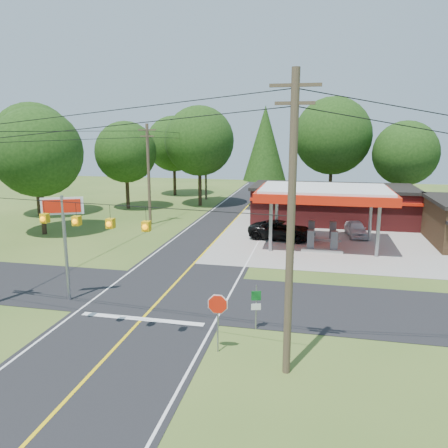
% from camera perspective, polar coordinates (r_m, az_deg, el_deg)
% --- Properties ---
extents(ground, '(120.00, 120.00, 0.00)m').
position_cam_1_polar(ground, '(26.07, -7.62, -9.04)').
color(ground, '#39581F').
rests_on(ground, ground).
extents(main_highway, '(8.00, 120.00, 0.02)m').
position_cam_1_polar(main_highway, '(26.06, -7.62, -9.02)').
color(main_highway, black).
rests_on(main_highway, ground).
extents(cross_road, '(70.00, 7.00, 0.02)m').
position_cam_1_polar(cross_road, '(26.06, -7.62, -9.01)').
color(cross_road, black).
rests_on(cross_road, ground).
extents(lane_center_yellow, '(0.15, 110.00, 0.00)m').
position_cam_1_polar(lane_center_yellow, '(26.06, -7.62, -8.98)').
color(lane_center_yellow, yellow).
rests_on(lane_center_yellow, main_highway).
extents(gas_canopy, '(10.60, 7.40, 4.88)m').
position_cam_1_polar(gas_canopy, '(36.21, 12.95, 3.74)').
color(gas_canopy, gray).
rests_on(gas_canopy, ground).
extents(convenience_store, '(16.40, 7.55, 3.80)m').
position_cam_1_polar(convenience_store, '(46.46, 13.91, 2.57)').
color(convenience_store, maroon).
rests_on(convenience_store, ground).
extents(utility_pole_near_right, '(1.80, 0.30, 11.50)m').
position_cam_1_polar(utility_pole_near_right, '(16.23, 8.73, -0.16)').
color(utility_pole_near_right, '#473828').
rests_on(utility_pole_near_right, ground).
extents(utility_pole_far_left, '(1.80, 0.30, 10.00)m').
position_cam_1_polar(utility_pole_far_left, '(44.19, -9.82, 6.57)').
color(utility_pole_far_left, '#473828').
rests_on(utility_pole_far_left, ground).
extents(utility_pole_north, '(0.30, 0.30, 9.50)m').
position_cam_1_polar(utility_pole_north, '(59.89, -2.39, 7.74)').
color(utility_pole_north, '#473828').
rests_on(utility_pole_north, ground).
extents(overhead_beacons, '(17.04, 2.04, 1.03)m').
position_cam_1_polar(overhead_beacons, '(19.52, -16.82, 2.30)').
color(overhead_beacons, black).
rests_on(overhead_beacons, ground).
extents(treeline_backdrop, '(70.27, 51.59, 13.30)m').
position_cam_1_polar(treeline_backdrop, '(47.49, 2.93, 9.88)').
color(treeline_backdrop, '#332316').
rests_on(treeline_backdrop, ground).
extents(suv_car, '(6.50, 6.50, 1.60)m').
position_cam_1_polar(suv_car, '(38.41, 7.57, -0.84)').
color(suv_car, black).
rests_on(suv_car, ground).
extents(sedan_car, '(4.39, 4.39, 1.36)m').
position_cam_1_polar(sedan_car, '(40.94, 16.85, -0.63)').
color(sedan_car, silver).
rests_on(sedan_car, ground).
extents(big_stop_sign, '(2.05, 0.98, 5.95)m').
position_cam_1_polar(big_stop_sign, '(25.25, -20.21, -0.12)').
color(big_stop_sign, gray).
rests_on(big_stop_sign, ground).
extents(octagonal_stop_sign, '(0.91, 0.11, 2.65)m').
position_cam_1_polar(octagonal_stop_sign, '(18.78, -0.83, -11.02)').
color(octagonal_stop_sign, gray).
rests_on(octagonal_stop_sign, ground).
extents(route_sign_post, '(0.45, 0.16, 2.25)m').
position_cam_1_polar(route_sign_post, '(21.08, 4.21, -10.30)').
color(route_sign_post, gray).
rests_on(route_sign_post, ground).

